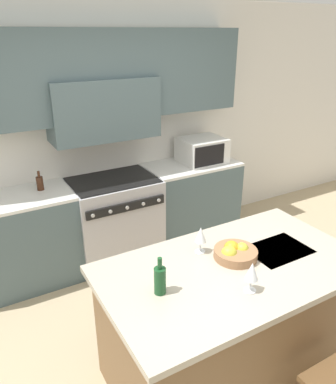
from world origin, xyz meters
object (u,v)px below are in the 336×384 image
object	(u,v)px
wine_glass_far	(201,235)
microwave	(202,150)
wine_glass_near	(252,272)
wine_bottle	(160,280)
fruit_bowl	(235,252)
oil_bottle_on_counter	(40,183)
range_stove	(115,219)

from	to	relation	value
wine_glass_far	microwave	bearing A→B (deg)	55.31
microwave	wine_glass_near	xyz separation A→B (m)	(-1.11, -2.14, -0.01)
wine_bottle	microwave	bearing A→B (deg)	49.88
wine_glass_far	fruit_bowl	size ratio (longest dim) A/B	0.66
wine_bottle	wine_glass_near	xyz separation A→B (m)	(0.48, -0.25, 0.04)
microwave	oil_bottle_on_counter	world-z (taller)	microwave
wine_bottle	oil_bottle_on_counter	xyz separation A→B (m)	(-0.27, 1.95, -0.02)
fruit_bowl	oil_bottle_on_counter	size ratio (longest dim) A/B	1.55
oil_bottle_on_counter	fruit_bowl	bearing A→B (deg)	-64.49
range_stove	wine_bottle	bearing A→B (deg)	-103.50
wine_bottle	fruit_bowl	xyz separation A→B (m)	(0.62, 0.08, -0.05)
range_stove	microwave	size ratio (longest dim) A/B	1.85
range_stove	wine_glass_far	world-z (taller)	wine_glass_far
wine_bottle	fruit_bowl	size ratio (longest dim) A/B	0.81
oil_bottle_on_counter	range_stove	bearing A→B (deg)	-6.86
wine_bottle	wine_glass_far	xyz separation A→B (m)	(0.46, 0.25, 0.04)
range_stove	oil_bottle_on_counter	world-z (taller)	oil_bottle_on_counter
wine_glass_far	wine_glass_near	bearing A→B (deg)	-87.93
fruit_bowl	microwave	bearing A→B (deg)	61.91
wine_glass_near	wine_glass_far	bearing A→B (deg)	92.07
range_stove	oil_bottle_on_counter	size ratio (longest dim) A/B	4.87
range_stove	oil_bottle_on_counter	bearing A→B (deg)	173.14
microwave	wine_glass_far	bearing A→B (deg)	-124.69
range_stove	wine_glass_near	xyz separation A→B (m)	(0.03, -2.12, 0.60)
wine_glass_far	fruit_bowl	bearing A→B (deg)	-46.22
range_stove	wine_bottle	distance (m)	2.00
microwave	wine_glass_near	world-z (taller)	microwave
wine_glass_far	wine_bottle	bearing A→B (deg)	-151.18
wine_bottle	wine_glass_far	distance (m)	0.52
range_stove	wine_bottle	xyz separation A→B (m)	(-0.45, -1.86, 0.56)
microwave	wine_bottle	world-z (taller)	microwave
microwave	wine_glass_far	world-z (taller)	microwave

